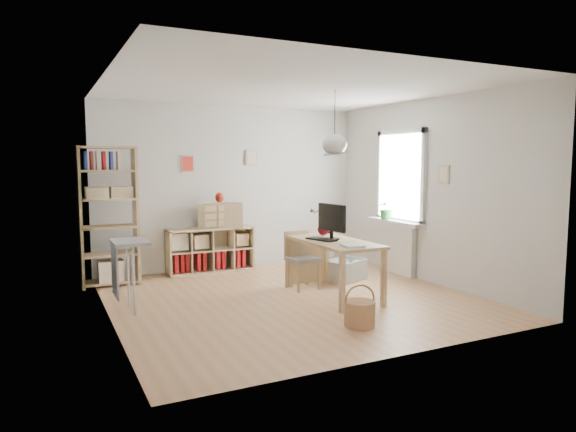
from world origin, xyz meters
name	(u,v)px	position (x,y,z in m)	size (l,w,h in m)	color
ground	(291,298)	(0.00, 0.00, 0.00)	(4.50, 4.50, 0.00)	tan
room_shell	(335,145)	(0.55, -0.15, 2.00)	(4.50, 4.50, 4.50)	silver
window_unit	(401,176)	(2.23, 0.60, 1.55)	(0.07, 1.16, 1.46)	white
radiator	(398,249)	(2.19, 0.60, 0.40)	(0.10, 0.80, 0.80)	silver
windowsill	(396,222)	(2.14, 0.60, 0.83)	(0.22, 1.20, 0.06)	silver
desk	(334,247)	(0.55, -0.15, 0.66)	(0.70, 1.50, 0.75)	tan
cube_shelf	(209,253)	(-0.47, 2.08, 0.30)	(1.40, 0.38, 0.72)	tan
tall_bookshelf	(108,210)	(-2.04, 1.80, 1.09)	(0.80, 0.38, 2.00)	tan
side_table	(124,256)	(-2.04, 0.35, 0.67)	(0.40, 0.55, 0.85)	#9B9C9E
chair	(301,256)	(0.37, 0.44, 0.46)	(0.42, 0.42, 0.80)	#9B9C9E
wicker_basket	(360,313)	(0.16, -1.36, 0.15)	(0.34, 0.34, 0.47)	#956743
storage_chest	(342,266)	(1.16, 0.62, 0.21)	(0.82, 0.87, 0.64)	silver
monitor	(332,220)	(0.56, -0.08, 1.02)	(0.22, 0.55, 0.47)	black
keyboard	(321,239)	(0.41, -0.07, 0.76)	(0.16, 0.44, 0.02)	black
task_lamp	(319,216)	(0.64, 0.40, 1.01)	(0.36, 0.13, 0.38)	black
yarn_ball	(323,230)	(0.66, 0.31, 0.83)	(0.16, 0.16, 0.16)	#490916
paper_tray	(352,246)	(0.48, -0.69, 0.76)	(0.22, 0.28, 0.03)	silver
drawer_chest	(221,215)	(-0.27, 2.04, 0.92)	(0.71, 0.32, 0.40)	tan
red_vase	(219,197)	(-0.29, 2.04, 1.21)	(0.14, 0.14, 0.16)	maroon
potted_plant	(386,208)	(2.12, 0.82, 1.04)	(0.32, 0.28, 0.36)	#276827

